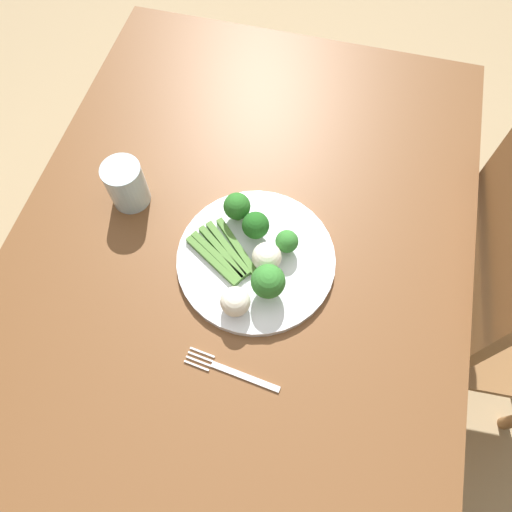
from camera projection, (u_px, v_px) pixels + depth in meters
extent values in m
cube|color=tan|center=(241.00, 370.00, 1.52)|extent=(6.00, 6.00, 0.02)
cube|color=brown|center=(229.00, 284.00, 0.86)|extent=(1.33, 0.86, 0.04)
cylinder|color=brown|center=(407.00, 180.00, 1.41)|extent=(0.07, 0.07, 0.70)
cylinder|color=brown|center=(174.00, 133.00, 1.49)|extent=(0.07, 0.07, 0.70)
cube|color=olive|center=(478.00, 265.00, 0.93)|extent=(0.38, 0.05, 0.40)
cylinder|color=olive|center=(414.00, 390.00, 1.26)|extent=(0.04, 0.04, 0.45)
cylinder|color=olive|center=(419.00, 277.00, 1.40)|extent=(0.04, 0.04, 0.45)
cylinder|color=white|center=(256.00, 259.00, 0.85)|extent=(0.29, 0.29, 0.01)
cube|color=#47752D|center=(234.00, 246.00, 0.85)|extent=(0.10, 0.10, 0.01)
cube|color=#47752D|center=(228.00, 248.00, 0.84)|extent=(0.09, 0.11, 0.01)
cube|color=#47752D|center=(222.00, 252.00, 0.84)|extent=(0.09, 0.11, 0.01)
cube|color=#47752D|center=(217.00, 256.00, 0.84)|extent=(0.08, 0.12, 0.01)
cube|color=#47752D|center=(212.00, 261.00, 0.83)|extent=(0.08, 0.12, 0.01)
cylinder|color=#609E3D|center=(286.00, 247.00, 0.84)|extent=(0.01, 0.01, 0.01)
sphere|color=#337A2D|center=(287.00, 241.00, 0.82)|extent=(0.04, 0.04, 0.04)
cylinder|color=#609E3D|center=(268.00, 289.00, 0.80)|extent=(0.02, 0.02, 0.02)
sphere|color=#337A2D|center=(268.00, 281.00, 0.78)|extent=(0.06, 0.06, 0.06)
cylinder|color=#568E33|center=(237.00, 214.00, 0.87)|extent=(0.02, 0.02, 0.02)
sphere|color=#286B23|center=(237.00, 206.00, 0.85)|extent=(0.05, 0.05, 0.05)
cylinder|color=#4C7F2B|center=(256.00, 233.00, 0.86)|extent=(0.02, 0.02, 0.02)
sphere|color=#1E5B1C|center=(256.00, 225.00, 0.83)|extent=(0.05, 0.05, 0.05)
sphere|color=white|center=(267.00, 257.00, 0.81)|extent=(0.05, 0.05, 0.05)
sphere|color=white|center=(235.00, 302.00, 0.78)|extent=(0.05, 0.05, 0.05)
cube|color=silver|center=(245.00, 377.00, 0.76)|extent=(0.02, 0.12, 0.00)
cube|color=silver|center=(202.00, 352.00, 0.78)|extent=(0.01, 0.05, 0.00)
cube|color=silver|center=(200.00, 357.00, 0.78)|extent=(0.01, 0.05, 0.00)
cube|color=silver|center=(199.00, 361.00, 0.77)|extent=(0.01, 0.05, 0.00)
cube|color=silver|center=(197.00, 366.00, 0.77)|extent=(0.01, 0.05, 0.00)
cylinder|color=silver|center=(126.00, 184.00, 0.87)|extent=(0.07, 0.07, 0.10)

